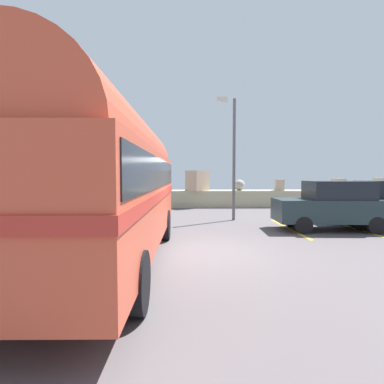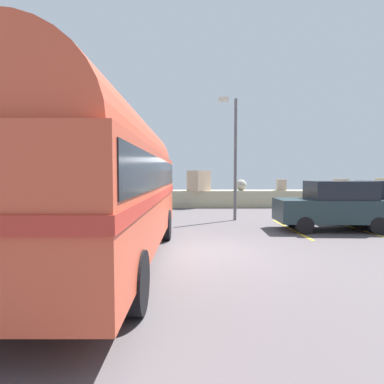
# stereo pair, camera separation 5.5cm
# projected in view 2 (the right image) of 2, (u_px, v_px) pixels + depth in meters

# --- Properties ---
(ground) EXTENTS (32.00, 26.00, 0.02)m
(ground) POSITION_uv_depth(u_px,v_px,m) (197.00, 252.00, 8.17)
(ground) COLOR #564F52
(breakwater) EXTENTS (31.36, 2.22, 2.39)m
(breakwater) POSITION_uv_depth(u_px,v_px,m) (187.00, 197.00, 19.90)
(breakwater) COLOR #AAA685
(breakwater) RESTS_ON ground
(vintage_coach) EXTENTS (2.59, 8.63, 3.70)m
(vintage_coach) POSITION_uv_depth(u_px,v_px,m) (109.00, 177.00, 7.00)
(vintage_coach) COLOR black
(vintage_coach) RESTS_ON ground
(parked_car_nearest) EXTENTS (4.18, 1.89, 1.86)m
(parked_car_nearest) POSITION_uv_depth(u_px,v_px,m) (334.00, 205.00, 11.31)
(parked_car_nearest) COLOR black
(parked_car_nearest) RESTS_ON ground
(lamp_post) EXTENTS (0.88, 0.47, 5.57)m
(lamp_post) POSITION_uv_depth(u_px,v_px,m) (234.00, 151.00, 13.73)
(lamp_post) COLOR #5B5B60
(lamp_post) RESTS_ON ground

